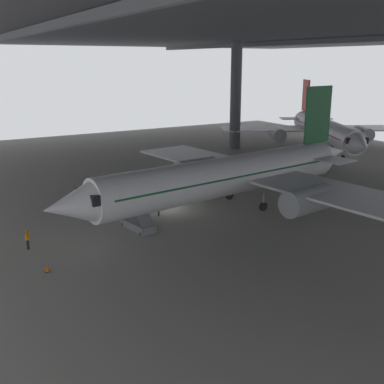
% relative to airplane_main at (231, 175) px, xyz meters
% --- Properties ---
extents(ground_plane, '(110.00, 110.00, 0.00)m').
position_rel_airplane_main_xyz_m(ground_plane, '(-3.24, -5.52, -3.56)').
color(ground_plane, gray).
extents(hangar_structure, '(121.00, 99.00, 19.09)m').
position_rel_airplane_main_xyz_m(hangar_structure, '(-3.35, 8.26, 14.89)').
color(hangar_structure, '#4C4F54').
rests_on(hangar_structure, ground_plane).
extents(airplane_main, '(37.67, 38.76, 12.04)m').
position_rel_airplane_main_xyz_m(airplane_main, '(0.00, 0.00, 0.00)').
color(airplane_main, white).
rests_on(airplane_main, ground_plane).
extents(boarding_stairs, '(4.46, 1.97, 4.78)m').
position_rel_airplane_main_xyz_m(boarding_stairs, '(0.67, -10.71, -2.81)').
color(boarding_stairs, slate).
rests_on(boarding_stairs, ground_plane).
extents(crew_worker_near_nose, '(0.47, 0.38, 1.68)m').
position_rel_airplane_main_xyz_m(crew_worker_near_nose, '(0.64, -20.40, -2.60)').
color(crew_worker_near_nose, '#232838').
rests_on(crew_worker_near_nose, ground_plane).
extents(crew_worker_by_stairs, '(0.49, 0.37, 1.64)m').
position_rel_airplane_main_xyz_m(crew_worker_by_stairs, '(-1.63, -7.42, -2.62)').
color(crew_worker_by_stairs, '#232838').
rests_on(crew_worker_by_stairs, ground_plane).
extents(airplane_distant, '(33.29, 33.57, 11.30)m').
position_rel_airplane_main_xyz_m(airplane_distant, '(-19.98, 33.56, -0.14)').
color(airplane_distant, white).
rests_on(airplane_distant, ground_plane).
extents(traffic_cone_orange, '(0.36, 0.36, 0.60)m').
position_rel_airplane_main_xyz_m(traffic_cone_orange, '(5.72, -20.13, -3.26)').
color(traffic_cone_orange, black).
rests_on(traffic_cone_orange, ground_plane).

